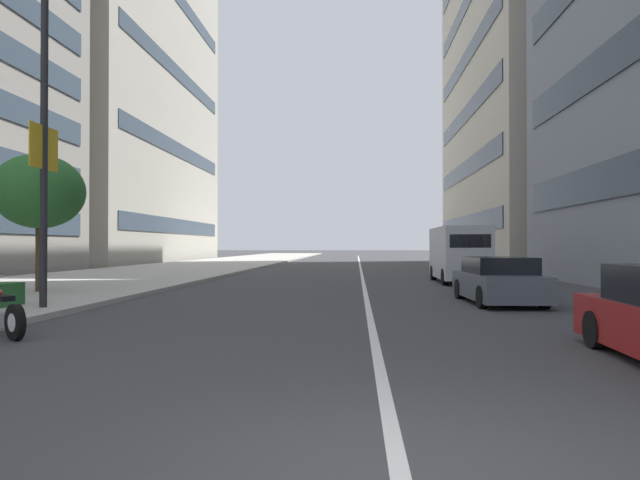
# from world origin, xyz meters

# --- Properties ---
(sidewalk_right_plaza) EXTENTS (160.00, 10.62, 0.15)m
(sidewalk_right_plaza) POSITION_xyz_m (30.00, 12.67, 0.07)
(sidewalk_right_plaza) COLOR #B2ADA3
(sidewalk_right_plaza) RESTS_ON ground
(lane_centre_stripe) EXTENTS (110.00, 0.16, 0.01)m
(lane_centre_stripe) POSITION_xyz_m (35.00, 0.00, 0.00)
(lane_centre_stripe) COLOR silver
(lane_centre_stripe) RESTS_ON ground
(car_following_behind) EXTENTS (4.22, 2.00, 1.36)m
(car_following_behind) POSITION_xyz_m (12.57, -3.85, 0.65)
(car_following_behind) COLOR #4C515B
(car_following_behind) RESTS_ON ground
(delivery_van_ahead) EXTENTS (5.33, 2.09, 2.53)m
(delivery_van_ahead) POSITION_xyz_m (21.72, -4.38, 1.36)
(delivery_van_ahead) COLOR #B7B7BC
(delivery_van_ahead) RESTS_ON ground
(street_lamp_with_banners) EXTENTS (1.26, 2.13, 8.56)m
(street_lamp_with_banners) POSITION_xyz_m (9.42, 7.90, 5.16)
(street_lamp_with_banners) COLOR #232326
(street_lamp_with_banners) RESTS_ON sidewalk_right_plaza
(street_tree_mid_sidewalk) EXTENTS (2.96, 2.96, 4.64)m
(street_tree_mid_sidewalk) POSITION_xyz_m (14.05, 11.05, 3.52)
(street_tree_mid_sidewalk) COLOR #473323
(street_tree_mid_sidewalk) RESTS_ON sidewalk_right_plaza
(office_tower_mid_left) EXTENTS (26.95, 19.39, 45.11)m
(office_tower_mid_left) POSITION_xyz_m (45.11, -19.01, 22.56)
(office_tower_mid_left) COLOR beige
(office_tower_mid_left) RESTS_ON ground
(office_tower_behind_plaza) EXTENTS (32.79, 21.64, 46.68)m
(office_tower_behind_plaza) POSITION_xyz_m (52.83, 29.76, 23.34)
(office_tower_behind_plaza) COLOR #B7B2A3
(office_tower_behind_plaza) RESTS_ON ground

